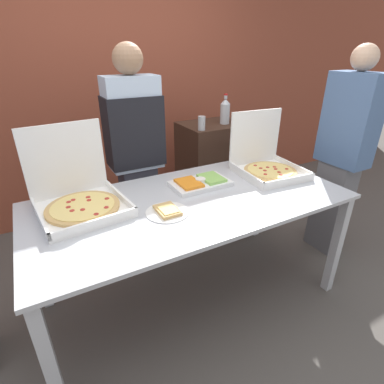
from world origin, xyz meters
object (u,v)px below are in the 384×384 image
object	(u,v)px
veggie_tray	(200,183)
soda_can_silver	(202,123)
person_server_vest	(135,149)
soda_bottle	(225,111)
pizza_box_far_left	(78,195)
person_guest_plaid	(343,155)
pizza_box_near_left	(266,163)
paper_plate_front_left	(167,211)

from	to	relation	value
veggie_tray	soda_can_silver	bearing A→B (deg)	59.20
soda_can_silver	person_server_vest	world-z (taller)	person_server_vest
veggie_tray	soda_bottle	size ratio (longest dim) A/B	1.47
pizza_box_far_left	soda_can_silver	bearing A→B (deg)	18.90
person_server_vest	pizza_box_far_left	bearing A→B (deg)	41.82
soda_bottle	person_server_vest	distance (m)	1.01
soda_bottle	pizza_box_far_left	bearing A→B (deg)	-156.13
person_guest_plaid	pizza_box_far_left	bearing A→B (deg)	82.89
pizza_box_far_left	soda_can_silver	size ratio (longest dim) A/B	4.44
pizza_box_near_left	pizza_box_far_left	xyz separation A→B (m)	(-1.38, 0.10, 0.00)
pizza_box_near_left	paper_plate_front_left	world-z (taller)	pizza_box_near_left
soda_bottle	veggie_tray	bearing A→B (deg)	-133.40
paper_plate_front_left	person_server_vest	bearing A→B (deg)	83.74
veggie_tray	person_server_vest	xyz separation A→B (m)	(-0.28, 0.54, 0.14)
pizza_box_near_left	person_server_vest	xyz separation A→B (m)	(-0.86, 0.57, 0.08)
pizza_box_far_left	paper_plate_front_left	size ratio (longest dim) A/B	2.13
pizza_box_near_left	paper_plate_front_left	distance (m)	0.97
paper_plate_front_left	soda_can_silver	xyz separation A→B (m)	(0.74, 0.87, 0.27)
paper_plate_front_left	soda_can_silver	bearing A→B (deg)	49.60
soda_bottle	soda_can_silver	distance (m)	0.35
pizza_box_near_left	soda_bottle	xyz separation A→B (m)	(0.12, 0.76, 0.26)
pizza_box_far_left	veggie_tray	size ratio (longest dim) A/B	1.34
person_guest_plaid	pizza_box_near_left	bearing A→B (deg)	76.83
soda_bottle	person_guest_plaid	size ratio (longest dim) A/B	0.16
soda_bottle	person_guest_plaid	bearing A→B (deg)	-58.69
soda_can_silver	person_guest_plaid	world-z (taller)	person_guest_plaid
pizza_box_far_left	soda_can_silver	world-z (taller)	pizza_box_far_left
soda_can_silver	person_guest_plaid	size ratio (longest dim) A/B	0.07
person_server_vest	paper_plate_front_left	bearing A→B (deg)	83.74
soda_bottle	person_guest_plaid	world-z (taller)	person_guest_plaid
pizza_box_near_left	veggie_tray	size ratio (longest dim) A/B	1.23
soda_can_silver	pizza_box_far_left	bearing A→B (deg)	-154.85
paper_plate_front_left	veggie_tray	world-z (taller)	veggie_tray
paper_plate_front_left	soda_bottle	distance (m)	1.49
pizza_box_far_left	person_guest_plaid	distance (m)	2.09
pizza_box_near_left	person_guest_plaid	xyz separation A→B (m)	(0.69, -0.16, 0.00)
soda_bottle	paper_plate_front_left	bearing A→B (deg)	-137.33
pizza_box_near_left	soda_can_silver	bearing A→B (deg)	112.24
pizza_box_near_left	soda_can_silver	xyz separation A→B (m)	(-0.20, 0.65, 0.20)
person_server_vest	veggie_tray	bearing A→B (deg)	117.32
paper_plate_front_left	soda_bottle	xyz separation A→B (m)	(1.07, 0.98, 0.33)
veggie_tray	soda_bottle	world-z (taller)	soda_bottle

